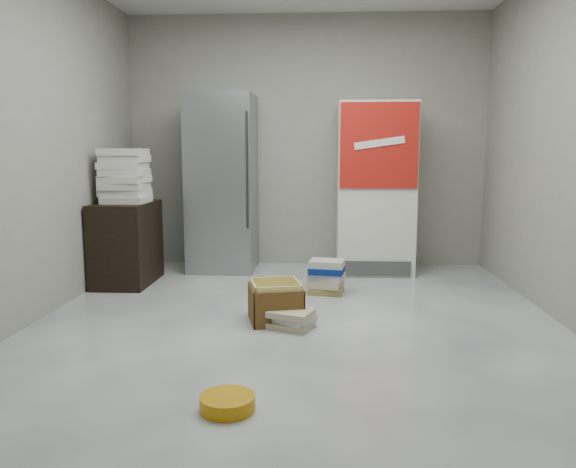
# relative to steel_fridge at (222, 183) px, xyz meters

# --- Properties ---
(ground) EXTENTS (5.00, 5.00, 0.00)m
(ground) POSITION_rel_steel_fridge_xyz_m (0.90, -2.13, -0.95)
(ground) COLOR silver
(ground) RESTS_ON ground
(room_shell) EXTENTS (4.04, 5.04, 2.82)m
(room_shell) POSITION_rel_steel_fridge_xyz_m (0.90, -2.13, 0.85)
(room_shell) COLOR gray
(room_shell) RESTS_ON ground
(steel_fridge) EXTENTS (0.70, 0.72, 1.90)m
(steel_fridge) POSITION_rel_steel_fridge_xyz_m (0.00, 0.00, 0.00)
(steel_fridge) COLOR #929499
(steel_fridge) RESTS_ON ground
(coke_cooler) EXTENTS (0.80, 0.73, 1.80)m
(coke_cooler) POSITION_rel_steel_fridge_xyz_m (1.65, -0.01, -0.05)
(coke_cooler) COLOR silver
(coke_cooler) RESTS_ON ground
(wood_shelf) EXTENTS (0.50, 0.80, 0.80)m
(wood_shelf) POSITION_rel_steel_fridge_xyz_m (-0.83, -0.73, -0.55)
(wood_shelf) COLOR black
(wood_shelf) RESTS_ON ground
(supply_box_stack) EXTENTS (0.43, 0.44, 0.52)m
(supply_box_stack) POSITION_rel_steel_fridge_xyz_m (-0.82, -0.73, 0.11)
(supply_box_stack) COLOR beige
(supply_box_stack) RESTS_ON wood_shelf
(phonebook_stack_main) EXTENTS (0.37, 0.32, 0.31)m
(phonebook_stack_main) POSITION_rel_steel_fridge_xyz_m (1.13, -1.03, -0.79)
(phonebook_stack_main) COLOR olive
(phonebook_stack_main) RESTS_ON ground
(phonebook_stack_side) EXTENTS (0.39, 0.37, 0.14)m
(phonebook_stack_side) POSITION_rel_steel_fridge_xyz_m (0.86, -2.07, -0.88)
(phonebook_stack_side) COLOR tan
(phonebook_stack_side) RESTS_ON ground
(cardboard_box) EXTENTS (0.47, 0.47, 0.31)m
(cardboard_box) POSITION_rel_steel_fridge_xyz_m (0.74, -1.91, -0.82)
(cardboard_box) COLOR yellow
(cardboard_box) RESTS_ON ground
(bucket_lid) EXTENTS (0.32, 0.32, 0.08)m
(bucket_lid) POSITION_rel_steel_fridge_xyz_m (0.62, -3.41, -0.91)
(bucket_lid) COLOR #C78709
(bucket_lid) RESTS_ON ground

